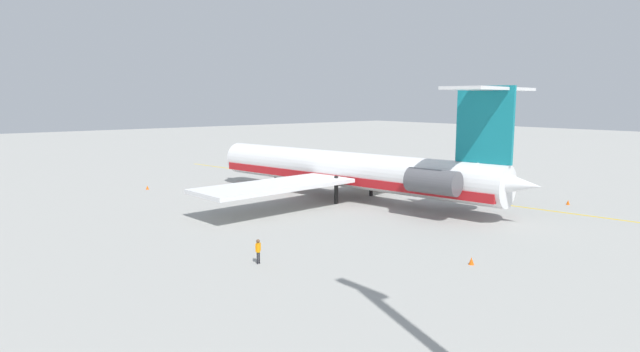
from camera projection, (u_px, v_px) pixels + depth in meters
ground at (393, 185)px, 73.84m from camera, size 325.10×325.10×0.00m
main_jetliner at (354, 170)px, 62.38m from camera, size 44.88×39.84×13.10m
ground_crew_near_nose at (359, 161)px, 92.06m from camera, size 0.29×0.46×1.82m
ground_crew_near_tail at (258, 248)px, 38.11m from camera, size 0.29×0.46×1.83m
safety_cone_nose at (147, 187)px, 69.87m from camera, size 0.40×0.40×0.55m
safety_cone_wingtip at (471, 261)px, 38.05m from camera, size 0.40×0.40×0.55m
safety_cone_tail at (568, 202)px, 59.75m from camera, size 0.40×0.40×0.55m
taxiway_centreline at (395, 190)px, 69.24m from camera, size 86.84×14.94×0.01m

